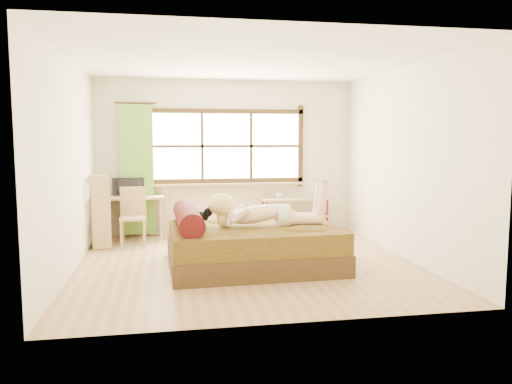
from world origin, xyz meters
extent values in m
plane|color=#9E754C|center=(0.00, 0.00, 0.00)|extent=(4.50, 4.50, 0.00)
plane|color=white|center=(0.00, 0.00, 2.70)|extent=(4.50, 4.50, 0.00)
plane|color=silver|center=(0.00, 2.25, 1.35)|extent=(4.50, 0.00, 4.50)
plane|color=silver|center=(0.00, -2.25, 1.35)|extent=(4.50, 0.00, 4.50)
plane|color=silver|center=(-2.25, 0.00, 1.35)|extent=(0.00, 4.50, 4.50)
plane|color=silver|center=(2.25, 0.00, 1.35)|extent=(0.00, 4.50, 4.50)
cube|color=#FFEDBF|center=(0.00, 2.25, 1.55)|extent=(2.60, 0.01, 1.30)
cube|color=tan|center=(0.00, 2.17, 0.88)|extent=(2.80, 0.16, 0.04)
cube|color=#599328|center=(-1.55, 2.13, 1.15)|extent=(0.55, 0.10, 2.20)
cube|color=#35210F|center=(0.06, -0.13, 0.14)|extent=(2.24, 1.82, 0.27)
cube|color=#36280C|center=(0.06, -0.13, 0.41)|extent=(2.20, 1.78, 0.27)
cylinder|color=black|center=(-0.79, -0.16, 0.68)|extent=(0.35, 1.50, 0.31)
cube|color=tan|center=(-1.69, 1.95, 0.71)|extent=(1.17, 0.56, 0.04)
cube|color=tan|center=(-2.22, 1.73, 0.35)|extent=(0.05, 0.05, 0.70)
cube|color=tan|center=(-1.16, 1.75, 0.35)|extent=(0.05, 0.05, 0.70)
cube|color=tan|center=(-2.23, 2.15, 0.35)|extent=(0.05, 0.05, 0.70)
cube|color=tan|center=(-1.16, 2.17, 0.35)|extent=(0.05, 0.05, 0.70)
imported|color=black|center=(-1.69, 2.00, 0.88)|extent=(0.53, 0.08, 0.30)
cube|color=tan|center=(-1.59, 1.50, 0.43)|extent=(0.42, 0.42, 0.04)
cube|color=tan|center=(-1.60, 1.68, 0.68)|extent=(0.41, 0.05, 0.47)
cube|color=tan|center=(-1.76, 1.32, 0.20)|extent=(0.04, 0.04, 0.41)
cube|color=tan|center=(-1.42, 1.33, 0.20)|extent=(0.04, 0.04, 0.41)
cube|color=tan|center=(-1.77, 1.67, 0.20)|extent=(0.04, 0.04, 0.41)
cube|color=tan|center=(-1.42, 1.68, 0.20)|extent=(0.04, 0.04, 0.41)
cube|color=tan|center=(1.21, 2.07, 0.60)|extent=(1.26, 0.40, 0.04)
cube|color=tan|center=(1.21, 2.07, 0.29)|extent=(1.26, 0.40, 0.03)
cylinder|color=maroon|center=(0.66, 1.90, 0.31)|extent=(0.04, 0.04, 0.62)
cylinder|color=maroon|center=(1.79, 1.99, 0.31)|extent=(0.04, 0.04, 0.62)
cylinder|color=maroon|center=(0.64, 2.15, 0.31)|extent=(0.04, 0.04, 0.62)
cylinder|color=maroon|center=(1.77, 2.24, 0.31)|extent=(0.04, 0.04, 0.62)
cube|color=#C18130|center=(1.68, 2.10, 0.66)|extent=(0.11, 0.11, 0.08)
imported|color=gray|center=(0.91, 2.07, 0.67)|extent=(0.13, 0.13, 0.10)
imported|color=gray|center=(1.41, 2.07, 0.63)|extent=(0.17, 0.23, 0.02)
cube|color=tan|center=(-2.08, 1.44, 0.05)|extent=(0.35, 0.50, 0.03)
cube|color=tan|center=(-2.08, 1.44, 0.40)|extent=(0.35, 0.50, 0.03)
cube|color=tan|center=(-2.08, 1.44, 0.74)|extent=(0.35, 0.50, 0.03)
cube|color=tan|center=(-2.08, 1.44, 1.09)|extent=(0.35, 0.50, 0.03)
cube|color=tan|center=(-2.04, 1.21, 0.57)|extent=(0.28, 0.07, 1.12)
cube|color=tan|center=(-2.12, 1.66, 0.57)|extent=(0.28, 0.07, 1.12)
camera|label=1|loc=(-1.03, -6.56, 1.70)|focal=35.00mm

